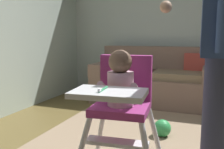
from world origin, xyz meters
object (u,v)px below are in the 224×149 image
high_chair (121,94)px  toy_ball (162,128)px  couch (154,81)px  adult_standing (218,47)px

high_chair → toy_ball: high_chair is taller
couch → adult_standing: size_ratio=1.08×
couch → toy_ball: 1.44m
couch → adult_standing: bearing=19.6°
couch → high_chair: 2.38m
toy_ball → couch: bearing=105.2°
adult_standing → toy_ball: bearing=-66.8°
high_chair → toy_ball: (0.12, 0.97, -0.56)m
couch → high_chair: size_ratio=1.94×
high_chair → adult_standing: adult_standing is taller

